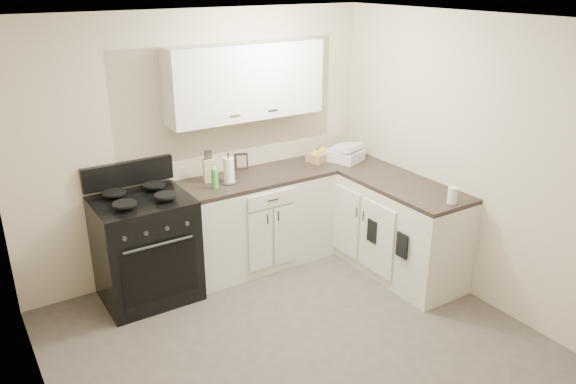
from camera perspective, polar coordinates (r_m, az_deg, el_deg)
floor at (r=4.60m, az=1.69°, el=-15.99°), size 3.60×3.60×0.00m
ceiling at (r=3.66m, az=2.13°, el=16.85°), size 3.60×3.60×0.00m
wall_back at (r=5.46m, az=-8.83°, el=4.76°), size 3.60×0.00×3.60m
wall_right at (r=5.14m, az=18.76°, el=2.79°), size 0.00×3.60×3.60m
wall_left at (r=3.39m, az=-24.40°, el=-7.70°), size 0.00×3.60×3.60m
wall_front at (r=2.85m, az=23.29°, el=-13.33°), size 3.60×0.00×3.60m
base_cabinets_back at (r=5.66m, az=-3.20°, el=-3.05°), size 1.55×0.60×0.90m
base_cabinets_right at (r=5.75m, az=9.42°, el=-2.90°), size 0.60×1.90×0.90m
countertop_back at (r=5.48m, az=-3.30°, el=1.42°), size 1.55×0.60×0.04m
countertop_right at (r=5.58m, az=9.71°, el=1.50°), size 0.60×1.90×0.04m
upper_cabinets at (r=5.37m, az=-4.31°, el=11.16°), size 1.55×0.30×0.70m
stove at (r=5.23m, az=-14.25°, el=-5.78°), size 0.82×0.70×1.00m
knife_block at (r=5.34m, az=-8.04°, el=2.17°), size 0.12×0.11×0.22m
paper_towel at (r=5.28m, az=-6.03°, el=2.20°), size 0.10×0.10×0.25m
soap_bottle at (r=5.17m, az=-7.45°, el=1.33°), size 0.06×0.06×0.18m
picture_frame at (r=5.66m, az=-4.77°, el=3.13°), size 0.14×0.09×0.17m
wicker_basket at (r=5.93m, az=3.19°, el=3.63°), size 0.31×0.26×0.09m
countertop_grill at (r=5.94m, az=5.95°, el=3.71°), size 0.39×0.37×0.11m
glass_jar at (r=5.01m, az=16.38°, el=-0.31°), size 0.10×0.10×0.14m
oven_mitt_near at (r=5.10m, az=11.50°, el=-5.35°), size 0.02×0.13×0.23m
oven_mitt_far at (r=5.37m, az=8.56°, el=-3.96°), size 0.02×0.13×0.23m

